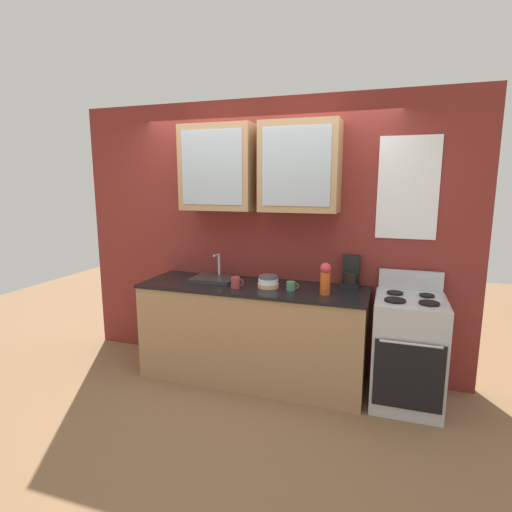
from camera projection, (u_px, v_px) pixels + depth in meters
name	position (u px, v px, depth m)	size (l,w,h in m)	color
ground_plane	(252.00, 377.00, 3.96)	(10.00, 10.00, 0.00)	brown
back_wall_unit	(264.00, 220.00, 4.00)	(4.01, 0.44, 2.67)	maroon
counter	(252.00, 332.00, 3.88)	(2.13, 0.68, 0.93)	#A87F56
stove_range	(408.00, 351.00, 3.44)	(0.57, 0.67, 1.11)	silver
sink_faucet	(214.00, 278.00, 4.00)	(0.42, 0.33, 0.25)	#2D2D30
bowl_stack	(268.00, 282.00, 3.72)	(0.20, 0.20, 0.11)	#E0AD7F
vase	(325.00, 278.00, 3.47)	(0.09, 0.09, 0.28)	#BF4C19
cup_near_sink	(236.00, 283.00, 3.69)	(0.12, 0.08, 0.10)	#993838
cup_near_bowls	(291.00, 286.00, 3.62)	(0.11, 0.08, 0.08)	#4C7F59
coffee_maker	(350.00, 275.00, 3.74)	(0.17, 0.20, 0.29)	black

